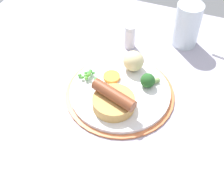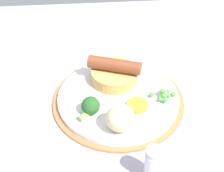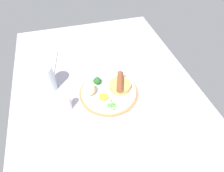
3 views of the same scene
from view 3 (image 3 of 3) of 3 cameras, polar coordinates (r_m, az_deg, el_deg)
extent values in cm
cube|color=#9E99AD|center=(90.62, -2.17, -0.22)|extent=(110.00, 80.00, 3.00)
cylinder|color=#CC6B3D|center=(85.87, -0.90, -1.84)|extent=(25.36, 25.36, 0.50)
cylinder|color=silver|center=(85.54, -0.90, -1.64)|extent=(23.33, 23.33, 1.40)
cylinder|color=tan|center=(85.28, 2.26, 0.05)|extent=(9.34, 9.34, 2.50)
cylinder|color=#33190C|center=(84.49, 2.29, 0.57)|extent=(7.47, 7.47, 0.30)
cylinder|color=brown|center=(83.46, 2.31, 1.27)|extent=(10.77, 5.79, 2.59)
sphere|color=#54A43F|center=(78.43, 0.83, -5.94)|extent=(0.82, 0.82, 0.82)
sphere|color=#50A949|center=(78.49, -1.16, -5.69)|extent=(0.96, 0.96, 0.96)
sphere|color=#4FA24B|center=(78.37, -0.39, -5.42)|extent=(0.95, 0.95, 0.95)
sphere|color=#62AF47|center=(78.60, 0.60, -5.54)|extent=(0.84, 0.84, 0.84)
sphere|color=#59AC3F|center=(78.64, -0.47, -5.23)|extent=(0.72, 0.72, 0.72)
sphere|color=#54AE38|center=(78.50, -0.22, -5.06)|extent=(0.99, 0.99, 0.99)
sphere|color=#56B438|center=(78.94, 0.70, -5.25)|extent=(0.85, 0.85, 0.85)
sphere|color=#59B44C|center=(78.17, -0.29, -6.02)|extent=(0.75, 0.75, 0.75)
sphere|color=#50A64E|center=(79.09, -1.07, -5.12)|extent=(0.80, 0.80, 0.80)
sphere|color=#5CB94C|center=(78.61, -0.13, -5.08)|extent=(0.85, 0.85, 0.85)
sphere|color=#56B53B|center=(78.55, -0.19, -5.17)|extent=(0.78, 0.78, 0.78)
sphere|color=#58B942|center=(78.46, -0.63, -5.37)|extent=(0.99, 0.99, 0.99)
sphere|color=#4FA84C|center=(80.31, -0.27, -4.26)|extent=(0.96, 0.96, 0.96)
sphere|color=#5BAD42|center=(77.92, 0.23, -6.78)|extent=(0.96, 0.96, 0.96)
sphere|color=#235623|center=(86.83, -4.22, 1.42)|extent=(3.41, 3.41, 3.41)
cylinder|color=#7A9E56|center=(88.53, -5.34, 1.40)|extent=(2.43, 2.42, 1.19)
ellipsoid|color=beige|center=(82.52, -6.43, -1.00)|extent=(5.58, 5.48, 5.04)
cylinder|color=orange|center=(82.15, -2.39, -3.16)|extent=(5.33, 5.33, 0.81)
cube|color=silver|center=(104.63, -16.18, 6.54)|extent=(18.00, 4.76, 0.60)
cylinder|color=silver|center=(88.14, -18.16, 2.18)|extent=(6.85, 6.85, 12.02)
cylinder|color=silver|center=(80.43, -12.49, -4.97)|extent=(2.85, 2.85, 5.62)
cylinder|color=silver|center=(77.93, -12.87, -3.44)|extent=(2.71, 2.71, 1.00)
camera|label=1|loc=(0.94, 30.62, 35.52)|focal=50.00mm
camera|label=2|loc=(0.74, -50.40, 20.67)|focal=60.00mm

